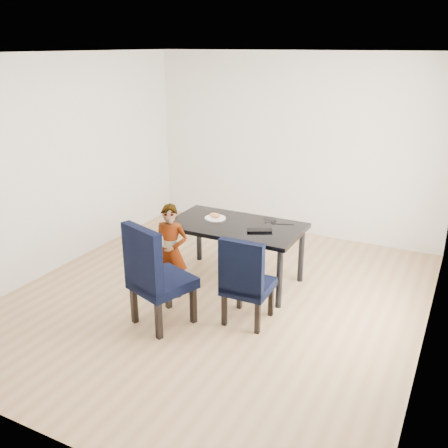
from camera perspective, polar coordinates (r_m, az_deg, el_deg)
The scene contains 14 objects.
floor at distance 5.87m, azimuth -0.90°, elevation -8.48°, with size 4.50×5.00×0.01m, color tan.
ceiling at distance 5.16m, azimuth -1.07°, elevation 19.03°, with size 4.50×5.00×0.01m, color white.
wall_back at distance 7.60m, azimuth 8.01°, elevation 8.85°, with size 4.50×0.01×2.70m, color white.
wall_front at distance 3.48m, azimuth -20.75°, elevation -5.78°, with size 4.50×0.01×2.70m, color white.
wall_left at distance 6.69m, azimuth -18.43°, elevation 6.51°, with size 0.01×5.00×2.70m, color silver.
wall_right at distance 4.78m, azimuth 23.67°, elevation 0.73°, with size 0.01×5.00×2.70m, color white.
dining_table at distance 6.10m, azimuth 1.28°, elevation -3.34°, with size 1.60×0.90×0.75m, color black.
chair_left at distance 5.17m, azimuth -7.07°, elevation -5.69°, with size 0.54×0.56×1.13m, color black.
chair_right at distance 5.21m, azimuth 2.83°, elevation -6.25°, with size 0.47×0.49×0.98m, color black.
child at distance 5.74m, azimuth -6.08°, elevation -3.09°, with size 0.40×0.26×1.10m, color orange.
plate at distance 6.16m, azimuth -1.02°, elevation 0.69°, with size 0.26×0.26×0.01m, color white.
sandwich at distance 6.14m, azimuth -1.01°, elevation 1.00°, with size 0.15×0.07×0.06m, color #C68146.
laptop at distance 5.79m, azimuth 4.06°, elevation -0.59°, with size 0.29×0.19×0.02m, color black.
cable_tangle at distance 6.04m, azimuth 5.28°, elevation 0.17°, with size 0.13×0.13×0.01m, color black.
Camera 1 is at (2.42, -4.56, 2.78)m, focal length 40.00 mm.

